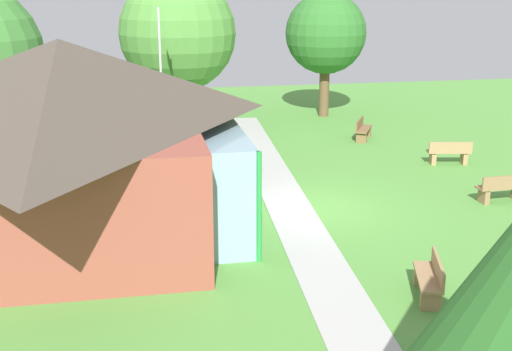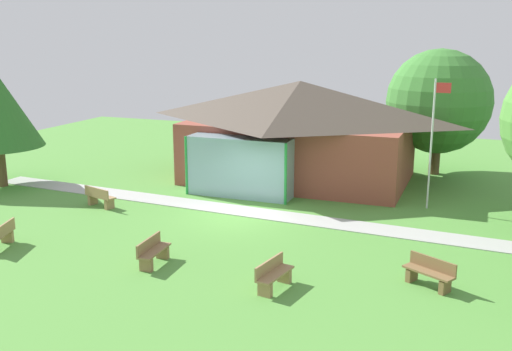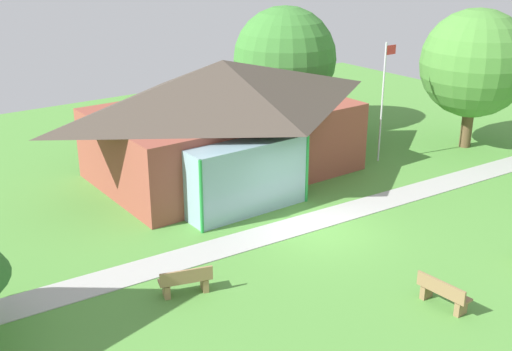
{
  "view_description": "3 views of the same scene",
  "coord_description": "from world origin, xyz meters",
  "px_view_note": "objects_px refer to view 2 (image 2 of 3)",
  "views": [
    {
      "loc": [
        -17.53,
        4.88,
        6.35
      ],
      "look_at": [
        0.1,
        1.55,
        1.02
      ],
      "focal_mm": 47.29,
      "sensor_mm": 36.0,
      "label": 1
    },
    {
      "loc": [
        8.72,
        -20.66,
        7.06
      ],
      "look_at": [
        -0.37,
        2.92,
        0.94
      ],
      "focal_mm": 41.55,
      "sensor_mm": 36.0,
      "label": 2
    },
    {
      "loc": [
        -13.34,
        -14.56,
        9.45
      ],
      "look_at": [
        -0.66,
        2.77,
        1.28
      ],
      "focal_mm": 44.13,
      "sensor_mm": 36.0,
      "label": 3
    }
  ],
  "objects_px": {
    "bench_front_center": "(153,252)",
    "tree_behind_pavilion_right": "(439,102)",
    "bench_mid_left": "(100,198)",
    "bench_lawn_far_right": "(429,273)",
    "bench_front_left": "(1,236)",
    "pavilion": "(297,130)",
    "bench_front_right": "(273,275)",
    "flagpole": "(433,138)"
  },
  "relations": [
    {
      "from": "bench_lawn_far_right",
      "to": "bench_mid_left",
      "type": "xyz_separation_m",
      "value": [
        -13.51,
        3.3,
        0.0
      ]
    },
    {
      "from": "pavilion",
      "to": "bench_front_left",
      "type": "bearing_deg",
      "value": -117.07
    },
    {
      "from": "bench_mid_left",
      "to": "bench_front_left",
      "type": "bearing_deg",
      "value": -75.15
    },
    {
      "from": "tree_behind_pavilion_right",
      "to": "bench_mid_left",
      "type": "bearing_deg",
      "value": -138.06
    },
    {
      "from": "pavilion",
      "to": "bench_mid_left",
      "type": "distance_m",
      "value": 9.91
    },
    {
      "from": "bench_front_center",
      "to": "bench_mid_left",
      "type": "distance_m",
      "value": 7.08
    },
    {
      "from": "pavilion",
      "to": "tree_behind_pavilion_right",
      "type": "relative_size",
      "value": 1.79
    },
    {
      "from": "pavilion",
      "to": "bench_front_right",
      "type": "height_order",
      "value": "pavilion"
    },
    {
      "from": "bench_lawn_far_right",
      "to": "bench_front_center",
      "type": "bearing_deg",
      "value": 38.47
    },
    {
      "from": "pavilion",
      "to": "tree_behind_pavilion_right",
      "type": "bearing_deg",
      "value": 31.32
    },
    {
      "from": "pavilion",
      "to": "bench_front_center",
      "type": "xyz_separation_m",
      "value": [
        -0.94,
        -12.08,
        -2.1
      ]
    },
    {
      "from": "bench_front_center",
      "to": "tree_behind_pavilion_right",
      "type": "height_order",
      "value": "tree_behind_pavilion_right"
    },
    {
      "from": "bench_lawn_far_right",
      "to": "bench_front_right",
      "type": "bearing_deg",
      "value": 51.88
    },
    {
      "from": "bench_front_right",
      "to": "bench_lawn_far_right",
      "type": "xyz_separation_m",
      "value": [
        4.09,
        1.73,
        0.0
      ]
    },
    {
      "from": "bench_front_left",
      "to": "bench_lawn_far_right",
      "type": "relative_size",
      "value": 1.02
    },
    {
      "from": "bench_front_left",
      "to": "bench_lawn_far_right",
      "type": "height_order",
      "value": "same"
    },
    {
      "from": "flagpole",
      "to": "bench_mid_left",
      "type": "height_order",
      "value": "flagpole"
    },
    {
      "from": "bench_lawn_far_right",
      "to": "tree_behind_pavilion_right",
      "type": "height_order",
      "value": "tree_behind_pavilion_right"
    },
    {
      "from": "bench_front_right",
      "to": "bench_mid_left",
      "type": "xyz_separation_m",
      "value": [
        -9.42,
        5.03,
        0.0
      ]
    },
    {
      "from": "flagpole",
      "to": "bench_lawn_far_right",
      "type": "bearing_deg",
      "value": -84.54
    },
    {
      "from": "bench_lawn_far_right",
      "to": "bench_front_center",
      "type": "relative_size",
      "value": 1.0
    },
    {
      "from": "flagpole",
      "to": "bench_mid_left",
      "type": "distance_m",
      "value": 13.82
    },
    {
      "from": "bench_front_left",
      "to": "bench_lawn_far_right",
      "type": "distance_m",
      "value": 13.86
    },
    {
      "from": "flagpole",
      "to": "bench_front_right",
      "type": "distance_m",
      "value": 10.59
    },
    {
      "from": "flagpole",
      "to": "bench_front_right",
      "type": "bearing_deg",
      "value": -108.87
    },
    {
      "from": "bench_lawn_far_right",
      "to": "bench_front_center",
      "type": "xyz_separation_m",
      "value": [
        -8.2,
        -1.38,
        0.0
      ]
    },
    {
      "from": "flagpole",
      "to": "bench_lawn_far_right",
      "type": "xyz_separation_m",
      "value": [
        0.76,
        -8.0,
        -2.53
      ]
    },
    {
      "from": "bench_front_left",
      "to": "bench_lawn_far_right",
      "type": "bearing_deg",
      "value": -99.98
    },
    {
      "from": "bench_front_left",
      "to": "bench_front_right",
      "type": "bearing_deg",
      "value": -106.79
    },
    {
      "from": "bench_front_right",
      "to": "bench_lawn_far_right",
      "type": "relative_size",
      "value": 1.02
    },
    {
      "from": "bench_front_left",
      "to": "tree_behind_pavilion_right",
      "type": "bearing_deg",
      "value": -55.66
    },
    {
      "from": "bench_front_left",
      "to": "pavilion",
      "type": "bearing_deg",
      "value": -45.11
    },
    {
      "from": "bench_front_right",
      "to": "bench_front_center",
      "type": "relative_size",
      "value": 1.02
    },
    {
      "from": "pavilion",
      "to": "bench_front_left",
      "type": "xyz_separation_m",
      "value": [
        -6.46,
        -12.65,
        -2.1
      ]
    },
    {
      "from": "tree_behind_pavilion_right",
      "to": "pavilion",
      "type": "bearing_deg",
      "value": -148.68
    },
    {
      "from": "bench_front_right",
      "to": "tree_behind_pavilion_right",
      "type": "bearing_deg",
      "value": 179.84
    },
    {
      "from": "bench_front_right",
      "to": "bench_front_center",
      "type": "distance_m",
      "value": 4.12
    },
    {
      "from": "bench_mid_left",
      "to": "bench_lawn_far_right",
      "type": "bearing_deg",
      "value": 3.47
    },
    {
      "from": "flagpole",
      "to": "tree_behind_pavilion_right",
      "type": "distance_m",
      "value": 6.52
    },
    {
      "from": "bench_mid_left",
      "to": "tree_behind_pavilion_right",
      "type": "distance_m",
      "value": 17.03
    },
    {
      "from": "bench_front_right",
      "to": "bench_front_center",
      "type": "height_order",
      "value": "same"
    },
    {
      "from": "flagpole",
      "to": "bench_lawn_far_right",
      "type": "distance_m",
      "value": 8.42
    }
  ]
}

